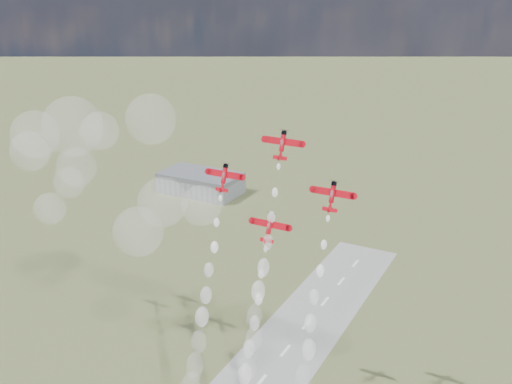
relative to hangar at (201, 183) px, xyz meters
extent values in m
cube|color=gray|center=(0.00, 0.00, -1.50)|extent=(50.00, 28.00, 10.00)
cube|color=#595B60|center=(0.00, 0.00, 5.00)|extent=(50.00, 28.00, 3.00)
cylinder|color=#BA0915|center=(132.15, -161.47, 82.76)|extent=(1.29, 2.81, 4.95)
cylinder|color=black|center=(132.15, -160.61, 85.20)|extent=(1.48, 1.70, 1.36)
cube|color=#BA0915|center=(132.15, -161.07, 82.92)|extent=(11.25, 0.80, 1.81)
cube|color=white|center=(129.11, -160.97, 82.88)|extent=(4.43, 0.19, 0.49)
cube|color=white|center=(135.19, -160.97, 82.88)|extent=(4.43, 0.19, 0.49)
cube|color=#BA0915|center=(132.15, -162.98, 78.89)|extent=(4.06, 0.44, 0.99)
cube|color=#BA0915|center=(132.15, -163.69, 78.95)|extent=(0.13, 1.88, 1.65)
ellipsoid|color=silver|center=(132.15, -161.98, 82.84)|extent=(1.01, 1.61, 2.46)
cone|color=#BA0915|center=(132.15, -162.65, 79.56)|extent=(1.29, 2.01, 2.69)
cylinder|color=#BA0915|center=(116.08, -165.21, 72.15)|extent=(1.29, 2.81, 4.95)
cylinder|color=black|center=(116.08, -164.35, 74.59)|extent=(1.48, 1.70, 1.36)
cube|color=#BA0915|center=(116.08, -164.81, 72.31)|extent=(11.25, 0.80, 1.81)
cube|color=white|center=(113.04, -164.71, 72.27)|extent=(4.43, 0.19, 0.49)
cube|color=white|center=(119.12, -164.71, 72.27)|extent=(4.43, 0.19, 0.49)
cube|color=#BA0915|center=(116.08, -166.72, 68.29)|extent=(4.06, 0.44, 0.99)
cube|color=#BA0915|center=(116.08, -167.43, 68.34)|extent=(0.13, 1.88, 1.65)
ellipsoid|color=silver|center=(116.08, -165.72, 72.23)|extent=(1.01, 1.61, 2.46)
cone|color=#BA0915|center=(116.08, -166.39, 68.95)|extent=(1.29, 2.01, 2.69)
cylinder|color=#BA0915|center=(148.22, -165.21, 72.15)|extent=(1.29, 2.81, 4.95)
cylinder|color=black|center=(148.22, -164.35, 74.59)|extent=(1.48, 1.70, 1.36)
cube|color=#BA0915|center=(148.22, -164.81, 72.31)|extent=(11.25, 0.80, 1.81)
cube|color=white|center=(145.18, -164.71, 72.27)|extent=(4.43, 0.19, 0.49)
cube|color=white|center=(151.26, -164.71, 72.27)|extent=(4.43, 0.19, 0.49)
cube|color=#BA0915|center=(148.22, -166.72, 68.29)|extent=(4.06, 0.44, 0.99)
cube|color=#BA0915|center=(148.22, -167.43, 68.34)|extent=(0.13, 1.88, 1.65)
ellipsoid|color=silver|center=(148.22, -165.72, 72.23)|extent=(1.01, 1.61, 2.46)
cone|color=#BA0915|center=(148.22, -166.39, 68.95)|extent=(1.29, 2.01, 2.69)
cylinder|color=#BA0915|center=(132.15, -168.95, 61.54)|extent=(1.29, 2.81, 4.95)
cylinder|color=black|center=(132.15, -168.09, 63.98)|extent=(1.48, 1.70, 1.36)
cube|color=#BA0915|center=(132.15, -168.55, 61.70)|extent=(11.25, 0.80, 1.81)
cube|color=white|center=(129.11, -168.45, 61.66)|extent=(4.43, 0.19, 0.49)
cube|color=white|center=(135.19, -168.45, 61.66)|extent=(4.43, 0.19, 0.49)
cube|color=#BA0915|center=(132.15, -170.46, 57.68)|extent=(4.06, 0.44, 0.99)
cube|color=#BA0915|center=(132.15, -171.17, 57.73)|extent=(0.13, 1.88, 1.65)
ellipsoid|color=silver|center=(132.15, -169.46, 61.62)|extent=(1.01, 1.61, 2.46)
cone|color=#BA0915|center=(132.15, -170.12, 58.34)|extent=(1.29, 2.01, 2.69)
sphere|color=white|center=(132.11, -163.72, 76.66)|extent=(1.05, 1.05, 1.05)
sphere|color=white|center=(132.24, -165.99, 70.03)|extent=(1.56, 1.56, 1.56)
sphere|color=white|center=(132.21, -168.01, 63.44)|extent=(2.08, 2.08, 2.08)
sphere|color=white|center=(132.43, -170.25, 57.17)|extent=(2.59, 2.59, 2.59)
sphere|color=white|center=(132.44, -173.00, 50.78)|extent=(3.10, 3.10, 3.10)
sphere|color=white|center=(131.86, -174.95, 44.35)|extent=(3.61, 3.61, 3.61)
sphere|color=white|center=(131.86, -177.22, 37.77)|extent=(4.12, 4.12, 4.12)
sphere|color=white|center=(132.69, -179.07, 31.71)|extent=(4.63, 4.63, 4.63)
sphere|color=white|center=(132.24, -182.11, 24.36)|extent=(5.14, 5.14, 5.14)
sphere|color=white|center=(115.97, -167.43, 65.99)|extent=(1.05, 1.05, 1.05)
sphere|color=white|center=(116.05, -169.86, 59.56)|extent=(1.56, 1.56, 1.56)
sphere|color=white|center=(116.33, -171.81, 52.78)|extent=(2.08, 2.08, 2.08)
sphere|color=white|center=(115.90, -174.51, 46.75)|extent=(2.59, 2.59, 2.59)
sphere|color=white|center=(116.03, -176.46, 39.66)|extent=(3.10, 3.10, 3.10)
sphere|color=white|center=(115.92, -178.78, 33.87)|extent=(3.61, 3.61, 3.61)
sphere|color=white|center=(116.32, -181.42, 27.40)|extent=(4.12, 4.12, 4.12)
sphere|color=white|center=(116.26, -183.82, 20.76)|extent=(4.63, 4.63, 4.63)
sphere|color=white|center=(148.10, -167.33, 66.04)|extent=(1.05, 1.05, 1.05)
sphere|color=white|center=(148.14, -169.67, 59.57)|extent=(1.56, 1.56, 1.56)
sphere|color=white|center=(148.42, -172.20, 53.23)|extent=(2.08, 2.08, 2.08)
sphere|color=white|center=(147.91, -174.43, 46.70)|extent=(2.59, 2.59, 2.59)
sphere|color=white|center=(148.08, -176.83, 40.24)|extent=(3.10, 3.10, 3.10)
sphere|color=white|center=(148.53, -178.42, 33.23)|extent=(3.61, 3.61, 3.61)
sphere|color=white|center=(148.51, -181.52, 26.93)|extent=(4.12, 4.12, 4.12)
sphere|color=white|center=(132.08, -171.03, 55.40)|extent=(1.05, 1.05, 1.05)
sphere|color=white|center=(131.98, -173.39, 48.96)|extent=(1.56, 1.56, 1.56)
sphere|color=white|center=(132.39, -175.73, 42.48)|extent=(2.08, 2.08, 2.08)
sphere|color=white|center=(132.27, -177.80, 36.10)|extent=(2.59, 2.59, 2.59)
sphere|color=white|center=(131.81, -180.27, 29.37)|extent=(3.10, 3.10, 3.10)
sphere|color=white|center=(131.87, -182.51, 22.53)|extent=(3.61, 3.61, 3.61)
sphere|color=white|center=(52.44, -156.91, 76.93)|extent=(20.41, 20.41, 20.41)
sphere|color=white|center=(88.98, -161.68, 84.44)|extent=(15.22, 15.22, 15.22)
sphere|color=white|center=(94.06, -143.85, 51.50)|extent=(13.96, 13.96, 13.96)
sphere|color=white|center=(83.38, -164.51, 47.94)|extent=(16.25, 16.25, 16.25)
sphere|color=white|center=(39.42, -161.49, 73.65)|extent=(16.55, 16.55, 16.55)
sphere|color=white|center=(49.57, -158.57, 57.09)|extent=(10.90, 10.90, 10.90)
sphere|color=white|center=(41.68, -166.41, 69.38)|extent=(13.39, 13.39, 13.39)
sphere|color=white|center=(80.72, -147.41, 51.60)|extent=(17.39, 17.39, 17.39)
sphere|color=white|center=(62.36, -154.96, 76.22)|extent=(12.93, 12.93, 12.93)
sphere|color=white|center=(39.83, -144.58, 57.29)|extent=(15.02, 15.02, 15.02)
sphere|color=white|center=(41.91, -161.34, 47.09)|extent=(11.40, 11.40, 11.40)
camera|label=1|loc=(197.44, -301.67, 125.36)|focal=42.00mm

